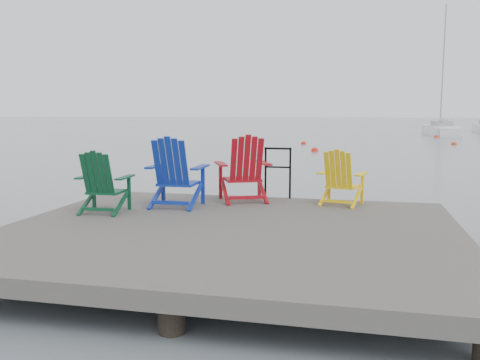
% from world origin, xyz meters
% --- Properties ---
extents(ground, '(400.00, 400.00, 0.00)m').
position_xyz_m(ground, '(0.00, 0.00, 0.00)').
color(ground, slate).
rests_on(ground, ground).
extents(dock, '(6.00, 5.00, 1.40)m').
position_xyz_m(dock, '(0.00, 0.00, 0.35)').
color(dock, '#2E2B29').
rests_on(dock, ground).
extents(handrail, '(0.48, 0.04, 0.90)m').
position_xyz_m(handrail, '(0.25, 2.45, 1.04)').
color(handrail, black).
rests_on(handrail, dock).
extents(chair_green, '(0.78, 0.72, 0.93)m').
position_xyz_m(chair_green, '(-2.12, 0.51, 0.97)').
color(chair_green, '#0B3F24').
rests_on(chair_green, dock).
extents(chair_blue, '(0.89, 0.83, 1.11)m').
position_xyz_m(chair_blue, '(-1.21, 1.22, 1.06)').
color(chair_blue, '#0E2A98').
rests_on(chair_blue, dock).
extents(chair_red, '(1.09, 1.04, 1.12)m').
position_xyz_m(chair_red, '(-0.25, 1.95, 1.06)').
color(chair_red, maroon).
rests_on(chair_red, dock).
extents(chair_yellow, '(0.83, 0.79, 0.90)m').
position_xyz_m(chair_yellow, '(1.36, 1.98, 0.96)').
color(chair_yellow, yellow).
rests_on(chair_yellow, dock).
extents(sailboat_near, '(2.31, 8.62, 11.86)m').
position_xyz_m(sailboat_near, '(8.92, 42.90, 0.36)').
color(sailboat_near, white).
rests_on(sailboat_near, ground).
extents(buoy_a, '(0.39, 0.39, 0.39)m').
position_xyz_m(buoy_a, '(-0.57, 20.29, 0.00)').
color(buoy_a, red).
rests_on(buoy_a, ground).
extents(buoy_b, '(0.34, 0.34, 0.34)m').
position_xyz_m(buoy_b, '(-1.77, 26.09, 0.00)').
color(buoy_b, red).
rests_on(buoy_b, ground).
extents(buoy_c, '(0.36, 0.36, 0.36)m').
position_xyz_m(buoy_c, '(7.49, 27.63, 0.00)').
color(buoy_c, '#BF3D0B').
rests_on(buoy_c, ground).
extents(buoy_d, '(0.37, 0.37, 0.37)m').
position_xyz_m(buoy_d, '(7.80, 37.45, 0.00)').
color(buoy_d, red).
rests_on(buoy_d, ground).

